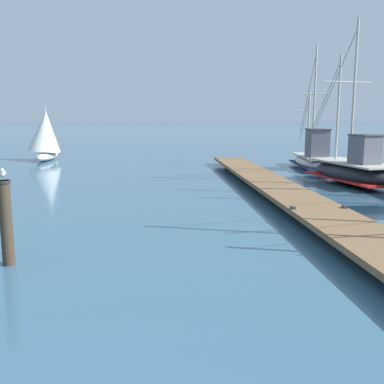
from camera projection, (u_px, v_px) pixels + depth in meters
The scene contains 6 objects.
floating_dock at pixel (276, 187), 17.69m from camera, with size 2.15×23.46×0.53m.
fishing_boat_0 at pixel (354, 170), 20.47m from camera, with size 3.09×6.78×7.47m.
fishing_boat_1 at pixel (314, 157), 26.40m from camera, with size 2.27×6.44×7.24m.
mooring_piling at pixel (6, 222), 9.40m from camera, with size 0.30×0.30×1.85m.
perched_seagull at pixel (2, 173), 9.23m from camera, with size 0.21×0.37×0.27m.
distant_sailboat at pixel (45, 136), 31.09m from camera, with size 2.55×4.53×3.83m.
Camera 1 is at (1.84, -1.86, 3.22)m, focal length 41.26 mm.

